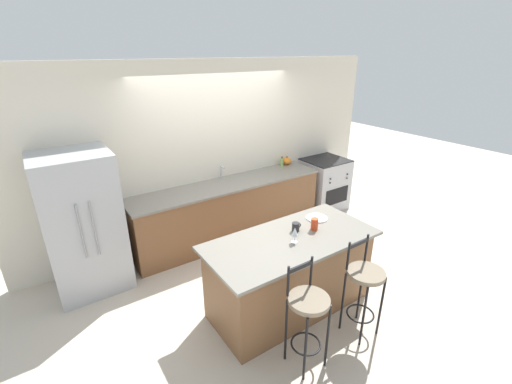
# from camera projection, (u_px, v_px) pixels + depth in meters

# --- Properties ---
(ground_plane) EXTENTS (18.00, 18.00, 0.00)m
(ground_plane) POSITION_uv_depth(u_px,v_px,m) (242.00, 246.00, 5.28)
(ground_plane) COLOR beige
(wall_back) EXTENTS (6.00, 0.07, 2.70)m
(wall_back) POSITION_uv_depth(u_px,v_px,m) (217.00, 151.00, 5.31)
(wall_back) COLOR beige
(wall_back) RESTS_ON ground_plane
(back_counter) EXTENTS (3.10, 0.70, 0.93)m
(back_counter) POSITION_uv_depth(u_px,v_px,m) (229.00, 210.00, 5.40)
(back_counter) COLOR brown
(back_counter) RESTS_ON ground_plane
(sink_faucet) EXTENTS (0.02, 0.13, 0.22)m
(sink_faucet) POSITION_uv_depth(u_px,v_px,m) (221.00, 171.00, 5.32)
(sink_faucet) COLOR #ADAFB5
(sink_faucet) RESTS_ON back_counter
(kitchen_island) EXTENTS (1.92, 0.92, 0.91)m
(kitchen_island) POSITION_uv_depth(u_px,v_px,m) (290.00, 273.00, 3.89)
(kitchen_island) COLOR brown
(kitchen_island) RESTS_ON ground_plane
(refrigerator) EXTENTS (0.84, 0.80, 1.75)m
(refrigerator) POSITION_uv_depth(u_px,v_px,m) (83.00, 223.00, 4.12)
(refrigerator) COLOR #ADAFB5
(refrigerator) RESTS_ON ground_plane
(oven_range) EXTENTS (0.76, 0.71, 0.96)m
(oven_range) POSITION_uv_depth(u_px,v_px,m) (324.00, 184.00, 6.41)
(oven_range) COLOR #B7B7BC
(oven_range) RESTS_ON ground_plane
(bar_stool_near) EXTENTS (0.38, 0.38, 1.08)m
(bar_stool_near) POSITION_uv_depth(u_px,v_px,m) (308.00, 311.00, 3.10)
(bar_stool_near) COLOR black
(bar_stool_near) RESTS_ON ground_plane
(bar_stool_far) EXTENTS (0.38, 0.38, 1.08)m
(bar_stool_far) POSITION_uv_depth(u_px,v_px,m) (364.00, 283.00, 3.47)
(bar_stool_far) COLOR black
(bar_stool_far) RESTS_ON ground_plane
(dinner_plate) EXTENTS (0.26, 0.26, 0.02)m
(dinner_plate) POSITION_uv_depth(u_px,v_px,m) (317.00, 218.00, 4.15)
(dinner_plate) COLOR white
(dinner_plate) RESTS_ON kitchen_island
(wine_glass) EXTENTS (0.07, 0.07, 0.17)m
(wine_glass) POSITION_uv_depth(u_px,v_px,m) (295.00, 232.00, 3.59)
(wine_glass) COLOR white
(wine_glass) RESTS_ON kitchen_island
(coffee_mug) EXTENTS (0.12, 0.08, 0.10)m
(coffee_mug) POSITION_uv_depth(u_px,v_px,m) (296.00, 227.00, 3.85)
(coffee_mug) COLOR #232326
(coffee_mug) RESTS_ON kitchen_island
(tumbler_cup) EXTENTS (0.08, 0.08, 0.14)m
(tumbler_cup) POSITION_uv_depth(u_px,v_px,m) (314.00, 224.00, 3.87)
(tumbler_cup) COLOR red
(tumbler_cup) RESTS_ON kitchen_island
(pumpkin_decoration) EXTENTS (0.16, 0.16, 0.15)m
(pumpkin_decoration) POSITION_uv_depth(u_px,v_px,m) (287.00, 161.00, 6.03)
(pumpkin_decoration) COLOR orange
(pumpkin_decoration) RESTS_ON back_counter
(soap_bottle) EXTENTS (0.06, 0.06, 0.17)m
(soap_bottle) POSITION_uv_depth(u_px,v_px,m) (282.00, 162.00, 5.93)
(soap_bottle) COLOR #89B260
(soap_bottle) RESTS_ON back_counter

